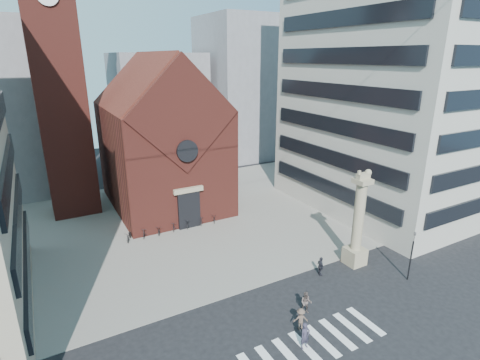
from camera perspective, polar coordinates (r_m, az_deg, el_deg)
name	(u,v)px	position (r m, az deg, el deg)	size (l,w,h in m)	color
ground	(280,320)	(27.95, 6.13, -20.40)	(120.00, 120.00, 0.00)	black
piazza	(183,220)	(42.55, -8.71, -6.07)	(46.00, 30.00, 0.05)	gray
zebra_crossing	(314,344)	(26.44, 11.24, -23.35)	(10.20, 3.20, 0.01)	white
church	(161,140)	(45.55, -11.89, 5.94)	(12.00, 16.65, 18.00)	maroon
campanile	(57,73)	(45.73, -26.14, 14.40)	(5.50, 5.50, 31.20)	maroon
building_right	(400,70)	(47.37, 23.16, 15.17)	(18.00, 22.00, 32.00)	#AEA99E
bg_block_mid	(159,109)	(65.95, -12.25, 10.56)	(14.00, 12.00, 18.00)	gray
bg_block_right	(249,88)	(69.31, 1.44, 13.81)	(16.00, 14.00, 24.00)	gray
lion_column	(358,228)	(33.86, 17.49, -6.98)	(1.63, 1.60, 8.68)	tan
traffic_light	(411,255)	(33.58, 24.65, -10.33)	(0.13, 0.16, 4.30)	black
pedestrian_0	(305,336)	(25.55, 9.90, -22.35)	(0.66, 0.43, 1.80)	#302C3E
pedestrian_1	(306,302)	(28.31, 10.03, -17.90)	(0.81, 0.63, 1.67)	#554744
pedestrian_2	(321,266)	(32.62, 12.18, -12.73)	(0.98, 0.41, 1.67)	#26252D
pedestrian_3	(301,319)	(26.96, 9.23, -20.14)	(0.99, 0.57, 1.54)	brown
scooter_0	(129,236)	(39.07, -16.54, -8.16)	(0.62, 1.79, 0.94)	black
scooter_1	(145,232)	(39.34, -14.34, -7.69)	(0.49, 1.73, 1.04)	black
scooter_2	(160,229)	(39.72, -12.16, -7.34)	(0.62, 1.79, 0.94)	black
scooter_3	(174,226)	(40.10, -10.03, -6.86)	(0.49, 1.73, 1.04)	black
scooter_4	(188,223)	(40.59, -7.95, -6.51)	(0.62, 1.79, 0.94)	black
scooter_5	(201,220)	(41.08, -5.92, -6.03)	(0.49, 1.73, 1.04)	black
scooter_6	(214,217)	(41.67, -3.95, -5.69)	(0.62, 1.79, 0.94)	black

